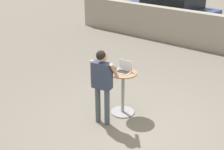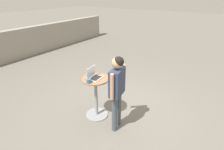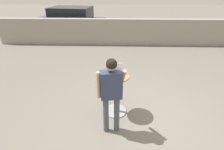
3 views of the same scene
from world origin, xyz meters
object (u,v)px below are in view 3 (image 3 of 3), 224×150
at_px(parked_car_near_street, 70,21).
at_px(laptop, 116,72).
at_px(cafe_table, 116,93).
at_px(coffee_mug, 105,74).
at_px(standing_person, 111,88).

bearing_deg(parked_car_near_street, laptop, -68.53).
bearing_deg(cafe_table, laptop, 96.66).
distance_m(laptop, parked_car_near_street, 7.58).
distance_m(laptop, coffee_mug, 0.23).
height_order(cafe_table, standing_person, standing_person).
height_order(cafe_table, coffee_mug, coffee_mug).
height_order(coffee_mug, parked_car_near_street, parked_car_near_street).
bearing_deg(coffee_mug, parked_car_near_street, 109.74).
distance_m(cafe_table, laptop, 0.50).
bearing_deg(cafe_table, parked_car_near_street, 111.41).
bearing_deg(standing_person, cafe_table, 82.58).
bearing_deg(standing_person, laptop, 83.29).
xyz_separation_m(laptop, standing_person, (-0.07, -0.64, -0.01)).
bearing_deg(coffee_mug, laptop, 13.25).
bearing_deg(laptop, standing_person, -96.71).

